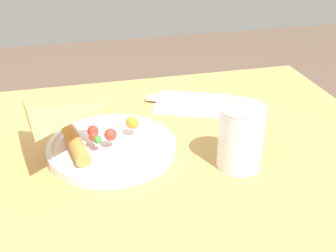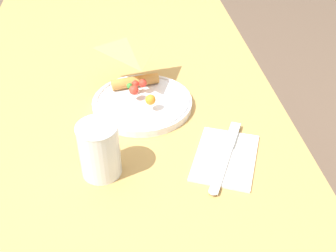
% 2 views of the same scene
% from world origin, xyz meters
% --- Properties ---
extents(ground_plane, '(6.00, 6.00, 0.00)m').
position_xyz_m(ground_plane, '(0.00, 0.00, 0.00)').
color(ground_plane, brown).
extents(dining_table, '(1.25, 0.71, 0.71)m').
position_xyz_m(dining_table, '(0.00, 0.00, 0.61)').
color(dining_table, tan).
rests_on(dining_table, ground_plane).
extents(plate_pizza, '(0.22, 0.22, 0.05)m').
position_xyz_m(plate_pizza, '(0.13, 0.05, 0.72)').
color(plate_pizza, white).
rests_on(plate_pizza, dining_table).
extents(milk_glass, '(0.07, 0.07, 0.10)m').
position_xyz_m(milk_glass, '(0.33, -0.04, 0.76)').
color(milk_glass, white).
rests_on(milk_glass, dining_table).
extents(napkin_folded, '(0.19, 0.16, 0.00)m').
position_xyz_m(napkin_folded, '(0.32, 0.19, 0.71)').
color(napkin_folded, white).
rests_on(napkin_folded, dining_table).
extents(butter_knife, '(0.19, 0.10, 0.01)m').
position_xyz_m(butter_knife, '(0.31, 0.20, 0.72)').
color(butter_knife, '#B2B2B7').
rests_on(butter_knife, napkin_folded).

